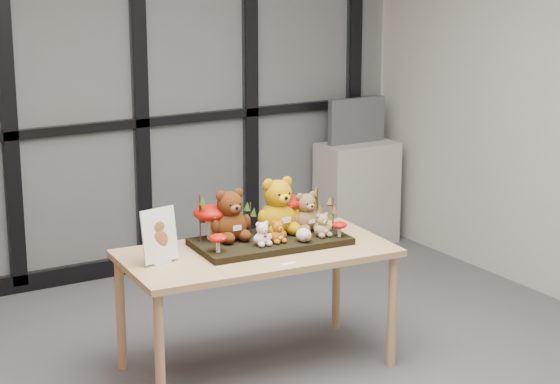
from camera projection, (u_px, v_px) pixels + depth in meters
room_shell at (264, 76)px, 4.44m from camera, size 5.00×5.00×5.00m
glass_partition at (75, 73)px, 6.56m from camera, size 4.90×0.06×2.78m
display_table at (257, 262)px, 5.36m from camera, size 1.47×0.82×0.67m
diorama_tray at (270, 241)px, 5.44m from camera, size 0.85×0.47×0.04m
bear_pooh_yellow at (278, 203)px, 5.49m from camera, size 0.28×0.26×0.34m
bear_brown_medium at (230, 212)px, 5.38m from camera, size 0.25×0.23×0.30m
bear_tan_back at (306, 209)px, 5.55m from camera, size 0.19×0.18×0.24m
bear_small_yellow at (277, 230)px, 5.34m from camera, size 0.11×0.10×0.13m
bear_white_bow at (262, 232)px, 5.29m from camera, size 0.12×0.11×0.14m
bear_beige_small at (322, 223)px, 5.45m from camera, size 0.12×0.11×0.14m
plush_cream_hedgehog at (304, 234)px, 5.36m from camera, size 0.07×0.06×0.08m
mushroom_back_left at (211, 220)px, 5.40m from camera, size 0.18×0.18×0.21m
mushroom_back_right at (285, 210)px, 5.58m from camera, size 0.20×0.20×0.22m
mushroom_front_left at (218, 242)px, 5.18m from camera, size 0.10×0.10×0.11m
mushroom_front_right at (339, 228)px, 5.45m from camera, size 0.08×0.08×0.09m
sprig_green_far_left at (200, 218)px, 5.34m from camera, size 0.05×0.05×0.26m
sprig_green_mid_left at (220, 217)px, 5.44m from camera, size 0.05×0.05×0.22m
sprig_dry_far_right at (317, 207)px, 5.63m from camera, size 0.05×0.05×0.22m
sprig_dry_mid_right at (333, 214)px, 5.55m from camera, size 0.05×0.05×0.19m
sprig_green_centre at (250, 217)px, 5.53m from camera, size 0.05×0.05×0.17m
sign_holder at (160, 238)px, 5.10m from camera, size 0.20×0.08×0.28m
label_card at (288, 264)px, 5.12m from camera, size 0.08×0.03×0.00m
cabinet at (357, 193)px, 7.68m from camera, size 0.58×0.34×0.77m
monitor at (357, 120)px, 7.56m from camera, size 0.48×0.05×0.34m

